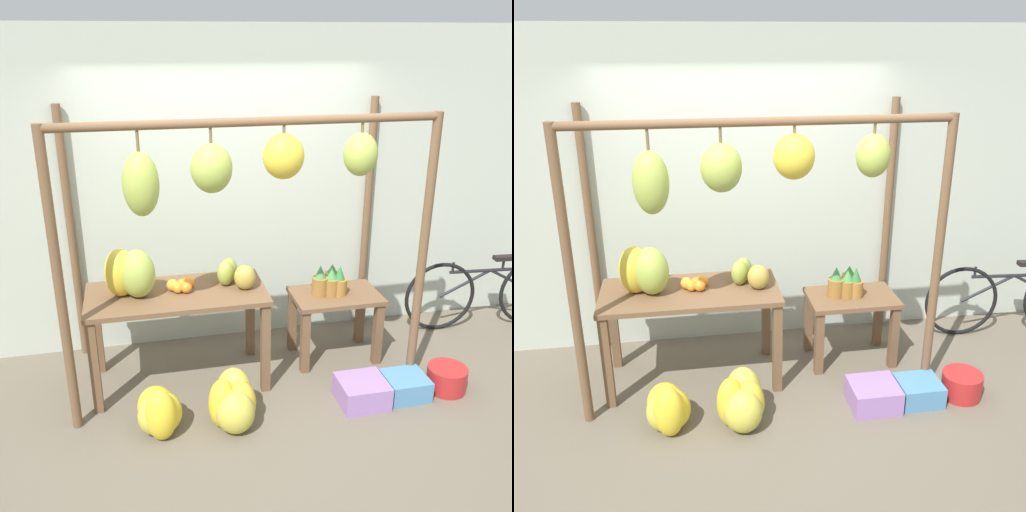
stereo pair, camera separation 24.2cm
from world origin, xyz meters
TOP-DOWN VIEW (x-y plane):
  - ground_plane at (0.00, 0.00)m, footprint 20.00×20.00m
  - shop_wall_back at (0.00, 1.35)m, footprint 8.00×0.08m
  - stall_awning at (-0.04, 0.35)m, footprint 2.73×1.24m
  - display_table_main at (-0.52, 0.62)m, footprint 1.41×0.68m
  - display_table_side at (0.85, 0.71)m, footprint 0.76×0.49m
  - banana_pile_on_table at (-0.87, 0.62)m, footprint 0.49×0.41m
  - orange_pile at (-0.48, 0.64)m, footprint 0.22×0.19m
  - pineapple_cluster at (0.80, 0.74)m, footprint 0.30×0.28m
  - banana_pile_ground_left at (-0.74, -0.02)m, footprint 0.39×0.46m
  - banana_pile_ground_right at (-0.20, -0.04)m, footprint 0.43×0.55m
  - fruit_crate_white at (0.83, -0.01)m, footprint 0.37×0.34m
  - blue_bucket at (1.57, 0.01)m, footprint 0.32×0.32m
  - parked_bicycle at (2.49, 0.91)m, footprint 1.66×0.18m
  - papaya_pile at (-0.05, 0.65)m, footprint 0.33×0.37m
  - fruit_crate_purple at (1.21, 0.01)m, footprint 0.33×0.31m

SIDE VIEW (x-z plane):
  - ground_plane at x=0.00m, z-range 0.00..0.00m
  - fruit_crate_purple at x=1.21m, z-range 0.00..0.18m
  - fruit_crate_white at x=0.83m, z-range 0.00..0.19m
  - blue_bucket at x=1.57m, z-range 0.00..0.20m
  - banana_pile_ground_left at x=-0.74m, z-range -0.03..0.37m
  - banana_pile_ground_right at x=-0.20m, z-range -0.01..0.39m
  - parked_bicycle at x=2.49m, z-range 0.00..0.74m
  - display_table_side at x=0.85m, z-range 0.15..0.77m
  - display_table_main at x=-0.52m, z-range 0.27..1.08m
  - pineapple_cluster at x=0.80m, z-range 0.58..0.85m
  - orange_pile at x=-0.48m, z-range 0.81..0.90m
  - papaya_pile at x=-0.05m, z-range 0.81..1.01m
  - banana_pile_on_table at x=-0.87m, z-range 0.81..1.19m
  - shop_wall_back at x=0.00m, z-range 0.00..2.80m
  - stall_awning at x=-0.04m, z-range 0.56..2.76m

